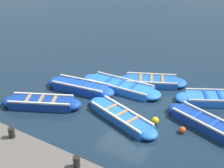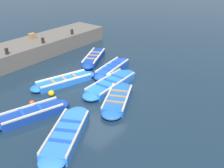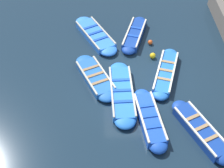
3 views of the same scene
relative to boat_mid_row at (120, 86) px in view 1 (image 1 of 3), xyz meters
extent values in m
plane|color=#162838|center=(-0.42, -0.70, -0.16)|extent=(120.00, 120.00, 0.00)
cube|color=blue|center=(0.00, 0.00, -0.01)|extent=(1.12, 3.12, 0.31)
ellipsoid|color=blue|center=(-0.07, 1.54, -0.01)|extent=(0.95, 0.98, 0.31)
ellipsoid|color=blue|center=(0.07, -1.54, -0.01)|extent=(0.95, 0.98, 0.31)
cube|color=#B2AD9E|center=(-0.45, -0.02, 0.18)|extent=(0.21, 3.02, 0.07)
cube|color=#B2AD9E|center=(0.45, 0.02, 0.18)|extent=(0.21, 3.02, 0.07)
cube|color=#1947B7|center=(-0.03, 0.65, 0.17)|extent=(0.88, 0.18, 0.04)
cube|color=#1947B7|center=(0.00, 0.00, 0.17)|extent=(0.88, 0.18, 0.04)
cube|color=#1947B7|center=(0.03, -0.65, 0.17)|extent=(0.88, 0.18, 0.04)
cube|color=blue|center=(-2.14, -1.26, -0.01)|extent=(1.61, 2.98, 0.30)
ellipsoid|color=blue|center=(-1.72, 0.11, -0.01)|extent=(0.92, 0.94, 0.30)
ellipsoid|color=blue|center=(-2.57, -2.63, -0.01)|extent=(0.92, 0.94, 0.30)
cube|color=silver|center=(-2.48, -1.16, 0.18)|extent=(0.91, 2.71, 0.07)
cube|color=silver|center=(-1.80, -1.37, 0.18)|extent=(0.91, 2.71, 0.07)
cube|color=#9E7A51|center=(-1.96, -0.68, 0.16)|extent=(0.71, 0.34, 0.04)
cube|color=#9E7A51|center=(-2.14, -1.26, 0.16)|extent=(0.71, 0.34, 0.04)
cube|color=#9E7A51|center=(-2.32, -1.85, 0.16)|extent=(0.71, 0.34, 0.04)
cube|color=blue|center=(1.26, -4.28, 0.00)|extent=(2.25, 3.00, 0.31)
ellipsoid|color=blue|center=(0.59, -3.02, 0.00)|extent=(1.29, 1.30, 0.31)
cube|color=#B2AD9E|center=(0.84, -4.50, 0.19)|extent=(1.39, 2.51, 0.07)
cube|color=#B2AD9E|center=(1.68, -4.06, 0.19)|extent=(1.39, 2.51, 0.07)
cube|color=#1947B7|center=(0.97, -3.74, 0.17)|extent=(0.86, 0.55, 0.04)
cube|color=#1947B7|center=(1.26, -4.28, 0.17)|extent=(0.86, 0.55, 0.04)
cube|color=#1E59AD|center=(1.21, -1.04, -0.01)|extent=(1.93, 2.64, 0.30)
ellipsoid|color=#1E59AD|center=(0.68, 0.08, -0.01)|extent=(1.21, 1.22, 0.30)
ellipsoid|color=#1E59AD|center=(1.73, -2.15, -0.01)|extent=(1.21, 1.22, 0.30)
cube|color=#B2AD9E|center=(0.80, -1.23, 0.17)|extent=(1.10, 2.21, 0.07)
cube|color=#B2AD9E|center=(1.61, -0.84, 0.17)|extent=(1.10, 2.21, 0.07)
cube|color=olive|center=(0.98, -0.56, 0.16)|extent=(0.84, 0.49, 0.04)
cube|color=olive|center=(1.21, -1.04, 0.16)|extent=(0.84, 0.49, 0.04)
cube|color=olive|center=(1.43, -1.51, 0.16)|extent=(0.84, 0.49, 0.04)
cube|color=navy|center=(-0.87, -4.26, 0.01)|extent=(1.52, 2.74, 0.35)
ellipsoid|color=navy|center=(-0.49, -3.00, 0.01)|extent=(0.92, 0.94, 0.35)
cube|color=beige|center=(-1.21, -4.15, 0.22)|extent=(0.82, 2.48, 0.07)
cube|color=beige|center=(-0.52, -4.36, 0.22)|extent=(0.82, 2.48, 0.07)
cube|color=#1947B7|center=(-0.76, -3.90, 0.21)|extent=(0.71, 0.34, 0.04)
cube|color=#1947B7|center=(-0.97, -4.61, 0.21)|extent=(0.71, 0.34, 0.04)
cube|color=#1947B7|center=(-1.08, 1.52, 0.03)|extent=(1.18, 2.68, 0.38)
ellipsoid|color=#1947B7|center=(-1.27, 2.80, 0.03)|extent=(0.85, 0.87, 0.38)
ellipsoid|color=#1947B7|center=(-0.88, 0.24, 0.03)|extent=(0.85, 0.87, 0.38)
cube|color=beige|center=(-1.44, 1.46, 0.25)|extent=(0.46, 2.52, 0.07)
cube|color=beige|center=(-0.72, 1.57, 0.25)|extent=(0.46, 2.52, 0.07)
cube|color=#1947B7|center=(-1.16, 2.06, 0.24)|extent=(0.72, 0.24, 0.04)
cube|color=#1947B7|center=(-1.08, 1.52, 0.24)|extent=(0.72, 0.24, 0.04)
cube|color=#1947B7|center=(-0.99, 0.97, 0.24)|extent=(0.72, 0.24, 0.04)
cube|color=navy|center=(-3.05, 2.14, 0.03)|extent=(1.88, 2.77, 0.37)
ellipsoid|color=navy|center=(-3.64, 3.35, 0.03)|extent=(0.98, 1.00, 0.37)
ellipsoid|color=navy|center=(-2.47, 0.92, 0.03)|extent=(0.98, 1.00, 0.37)
cube|color=silver|center=(-3.37, 1.98, 0.25)|extent=(1.22, 2.41, 0.07)
cube|color=silver|center=(-2.73, 2.29, 0.25)|extent=(1.22, 2.41, 0.07)
cube|color=#9E7A51|center=(-3.30, 2.65, 0.23)|extent=(0.69, 0.43, 0.04)
cube|color=#9E7A51|center=(-3.05, 2.14, 0.23)|extent=(0.69, 0.43, 0.04)
cube|color=#9E7A51|center=(-2.81, 1.62, 0.23)|extent=(0.69, 0.43, 0.04)
cylinder|color=black|center=(-5.99, -1.99, 1.01)|extent=(0.20, 0.20, 0.35)
cylinder|color=black|center=(-5.99, 0.58, 1.01)|extent=(0.20, 0.20, 0.35)
sphere|color=#E05119|center=(-1.66, -3.64, -0.03)|extent=(0.25, 0.25, 0.25)
sphere|color=#EAB214|center=(-1.67, -2.53, -0.01)|extent=(0.30, 0.30, 0.30)
camera|label=1|loc=(-11.14, -6.26, 7.13)|focal=50.00mm
camera|label=2|loc=(7.43, -9.42, 6.05)|focal=42.00mm
camera|label=3|loc=(0.63, 9.42, 10.24)|focal=50.00mm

